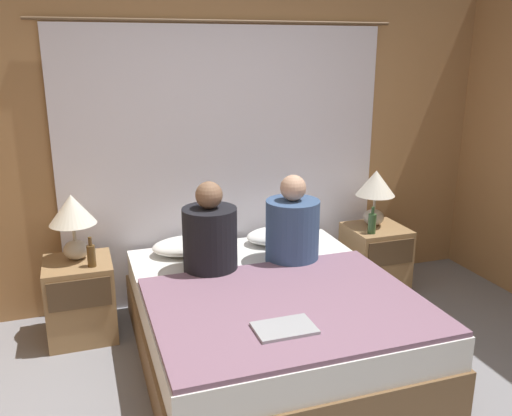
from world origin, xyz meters
The scene contains 15 objects.
wall_back centered at (0.00, 2.03, 1.25)m, with size 4.63×0.06×2.50m.
curtain_panel centered at (0.00, 1.97, 1.09)m, with size 2.76×0.02×2.18m.
bed centered at (0.00, 0.94, 0.25)m, with size 1.68×1.95×0.50m.
nightstand_left centered at (-1.18, 1.61, 0.28)m, with size 0.46×0.47×0.56m.
nightstand_right centered at (1.18, 1.61, 0.28)m, with size 0.46×0.47×0.56m.
lamp_left centered at (-1.18, 1.67, 0.88)m, with size 0.32×0.32×0.47m.
lamp_right centered at (1.18, 1.67, 0.88)m, with size 0.32×0.32×0.47m.
pillow_left centered at (-0.37, 1.70, 0.56)m, with size 0.56×0.35×0.12m.
pillow_right centered at (0.37, 1.70, 0.56)m, with size 0.56×0.35×0.12m.
blanket_on_bed centered at (0.00, 0.63, 0.51)m, with size 1.62×1.28×0.03m.
person_left_in_bed centered at (-0.30, 1.31, 0.75)m, with size 0.37×0.37×0.64m.
person_right_in_bed centered at (0.30, 1.31, 0.75)m, with size 0.38×0.38×0.64m.
beer_bottle_on_left_stand centered at (-1.08, 1.49, 0.65)m, with size 0.06×0.06×0.21m.
beer_bottle_on_right_stand centered at (1.06, 1.49, 0.65)m, with size 0.06×0.06×0.22m.
laptop_on_bed centered at (-0.14, 0.34, 0.54)m, with size 0.33×0.22×0.02m.
Camera 1 is at (-1.12, -2.08, 1.98)m, focal length 38.00 mm.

